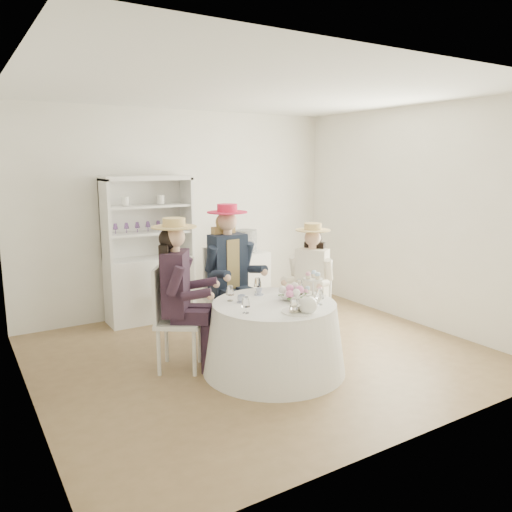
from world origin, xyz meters
TOP-DOWN VIEW (x-y plane):
  - ground at (0.00, 0.00)m, footprint 4.50×4.50m
  - ceiling at (0.00, 0.00)m, footprint 4.50×4.50m
  - wall_back at (0.00, 2.00)m, footprint 4.50×0.00m
  - wall_front at (0.00, -2.00)m, footprint 4.50×0.00m
  - wall_left at (-2.25, 0.00)m, footprint 0.00×4.50m
  - wall_right at (2.25, 0.00)m, footprint 0.00×4.50m
  - tea_table at (-0.11, -0.42)m, footprint 1.40×1.40m
  - hutch at (-0.58, 1.76)m, footprint 1.11×0.45m
  - side_table at (0.81, 1.68)m, footprint 0.55×0.55m
  - hatbox at (0.81, 1.68)m, footprint 0.37×0.37m
  - guest_left at (-0.88, 0.09)m, footprint 0.64×0.61m
  - guest_mid at (-0.10, 0.51)m, footprint 0.57×0.59m
  - guest_right at (0.69, 0.04)m, footprint 0.58×0.54m
  - spare_chair at (-0.34, 1.36)m, footprint 0.45×0.45m
  - teacup_a at (-0.38, -0.25)m, footprint 0.11×0.11m
  - teacup_b at (-0.09, -0.11)m, footprint 0.08×0.08m
  - teacup_c at (0.11, -0.27)m, footprint 0.10×0.10m
  - flower_bowl at (0.08, -0.43)m, footprint 0.30×0.30m
  - flower_arrangement at (0.08, -0.47)m, footprint 0.20×0.21m
  - table_teapot at (-0.05, -0.86)m, footprint 0.24×0.17m
  - sandwich_plate at (-0.11, -0.79)m, footprint 0.29×0.29m
  - cupcake_stand at (0.35, -0.43)m, footprint 0.27×0.27m
  - stemware_set at (-0.11, -0.42)m, footprint 0.89×0.93m

SIDE VIEW (x-z plane):
  - ground at x=0.00m, z-range 0.00..0.00m
  - tea_table at x=-0.11m, z-range 0.00..0.68m
  - side_table at x=0.81m, z-range 0.00..0.78m
  - spare_chair at x=-0.34m, z-range 0.03..0.92m
  - hutch at x=-0.58m, z-range -0.27..1.59m
  - sandwich_plate at x=-0.11m, z-range 0.67..0.73m
  - flower_bowl at x=0.08m, z-range 0.69..0.75m
  - teacup_b at x=-0.09m, z-range 0.69..0.75m
  - teacup_c at x=0.11m, z-range 0.69..0.75m
  - teacup_a at x=-0.38m, z-range 0.69..0.75m
  - stemware_set at x=-0.11m, z-range 0.69..0.84m
  - table_teapot at x=-0.05m, z-range 0.67..0.85m
  - guest_right at x=0.69m, z-range 0.09..1.44m
  - cupcake_stand at x=0.35m, z-range 0.65..0.90m
  - flower_arrangement at x=0.08m, z-range 0.75..0.82m
  - guest_left at x=-0.88m, z-range 0.10..1.60m
  - guest_mid at x=-0.10m, z-range 0.10..1.67m
  - hatbox at x=0.81m, z-range 0.78..1.09m
  - wall_back at x=0.00m, z-range -0.90..3.60m
  - wall_front at x=0.00m, z-range -0.90..3.60m
  - wall_left at x=-2.25m, z-range -0.90..3.60m
  - wall_right at x=2.25m, z-range -0.90..3.60m
  - ceiling at x=0.00m, z-range 2.70..2.70m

